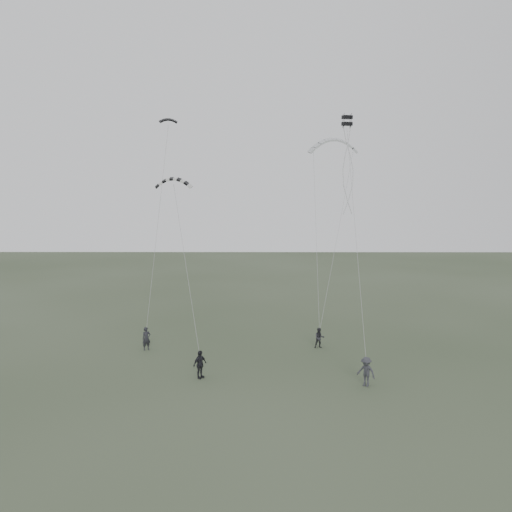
{
  "coord_description": "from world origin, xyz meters",
  "views": [
    {
      "loc": [
        1.24,
        -31.44,
        11.86
      ],
      "look_at": [
        1.07,
        5.45,
        7.25
      ],
      "focal_mm": 35.0,
      "sensor_mm": 36.0,
      "label": 1
    }
  ],
  "objects_px": {
    "kite_box": "(347,121)",
    "flyer_left": "(146,339)",
    "flyer_far": "(366,372)",
    "kite_pale_large": "(333,140)",
    "flyer_center": "(200,364)",
    "kite_dark_small": "(168,120)",
    "kite_striped": "(173,179)",
    "flyer_right": "(319,338)"
  },
  "relations": [
    {
      "from": "flyer_far",
      "to": "kite_pale_large",
      "type": "distance_m",
      "value": 23.5
    },
    {
      "from": "flyer_right",
      "to": "flyer_far",
      "type": "bearing_deg",
      "value": -81.31
    },
    {
      "from": "flyer_center",
      "to": "kite_striped",
      "type": "xyz_separation_m",
      "value": [
        -2.4,
        5.52,
        12.02
      ]
    },
    {
      "from": "flyer_far",
      "to": "kite_box",
      "type": "distance_m",
      "value": 16.74
    },
    {
      "from": "kite_dark_small",
      "to": "kite_pale_large",
      "type": "relative_size",
      "value": 0.32
    },
    {
      "from": "flyer_far",
      "to": "flyer_left",
      "type": "bearing_deg",
      "value": -165.32
    },
    {
      "from": "kite_dark_small",
      "to": "kite_striped",
      "type": "relative_size",
      "value": 0.55
    },
    {
      "from": "kite_pale_large",
      "to": "kite_box",
      "type": "relative_size",
      "value": 6.72
    },
    {
      "from": "flyer_center",
      "to": "kite_pale_large",
      "type": "relative_size",
      "value": 0.4
    },
    {
      "from": "flyer_right",
      "to": "kite_box",
      "type": "relative_size",
      "value": 2.3
    },
    {
      "from": "kite_pale_large",
      "to": "kite_striped",
      "type": "bearing_deg",
      "value": -142.3
    },
    {
      "from": "flyer_left",
      "to": "flyer_right",
      "type": "xyz_separation_m",
      "value": [
        13.27,
        0.58,
        -0.1
      ]
    },
    {
      "from": "flyer_right",
      "to": "kite_pale_large",
      "type": "height_order",
      "value": "kite_pale_large"
    },
    {
      "from": "flyer_far",
      "to": "kite_striped",
      "type": "relative_size",
      "value": 0.7
    },
    {
      "from": "flyer_center",
      "to": "flyer_left",
      "type": "bearing_deg",
      "value": 79.37
    },
    {
      "from": "flyer_right",
      "to": "flyer_far",
      "type": "xyz_separation_m",
      "value": [
        1.95,
        -7.72,
        0.14
      ]
    },
    {
      "from": "kite_dark_small",
      "to": "kite_pale_large",
      "type": "height_order",
      "value": "kite_dark_small"
    },
    {
      "from": "flyer_far",
      "to": "kite_pale_large",
      "type": "relative_size",
      "value": 0.4
    },
    {
      "from": "kite_box",
      "to": "flyer_center",
      "type": "bearing_deg",
      "value": -179.08
    },
    {
      "from": "flyer_far",
      "to": "kite_striped",
      "type": "xyz_separation_m",
      "value": [
        -12.85,
        6.82,
        12.01
      ]
    },
    {
      "from": "flyer_left",
      "to": "flyer_center",
      "type": "distance_m",
      "value": 7.54
    },
    {
      "from": "flyer_left",
      "to": "kite_dark_small",
      "type": "distance_m",
      "value": 17.58
    },
    {
      "from": "flyer_center",
      "to": "kite_dark_small",
      "type": "xyz_separation_m",
      "value": [
        -3.53,
        10.37,
        16.92
      ]
    },
    {
      "from": "flyer_right",
      "to": "flyer_center",
      "type": "height_order",
      "value": "flyer_center"
    },
    {
      "from": "flyer_far",
      "to": "kite_dark_small",
      "type": "relative_size",
      "value": 1.28
    },
    {
      "from": "flyer_right",
      "to": "kite_box",
      "type": "xyz_separation_m",
      "value": [
        1.32,
        -2.54,
        16.04
      ]
    },
    {
      "from": "flyer_right",
      "to": "kite_dark_small",
      "type": "distance_m",
      "value": 21.24
    },
    {
      "from": "kite_striped",
      "to": "flyer_center",
      "type": "bearing_deg",
      "value": -69.27
    },
    {
      "from": "kite_box",
      "to": "kite_dark_small",
      "type": "bearing_deg",
      "value": 133.49
    },
    {
      "from": "flyer_center",
      "to": "kite_box",
      "type": "bearing_deg",
      "value": -28.29
    },
    {
      "from": "flyer_center",
      "to": "flyer_far",
      "type": "distance_m",
      "value": 10.53
    },
    {
      "from": "flyer_center",
      "to": "flyer_far",
      "type": "xyz_separation_m",
      "value": [
        10.45,
        -1.3,
        0.01
      ]
    },
    {
      "from": "flyer_center",
      "to": "kite_striped",
      "type": "relative_size",
      "value": 0.69
    },
    {
      "from": "kite_pale_large",
      "to": "flyer_far",
      "type": "bearing_deg",
      "value": -91.77
    },
    {
      "from": "flyer_left",
      "to": "kite_pale_large",
      "type": "distance_m",
      "value": 24.43
    },
    {
      "from": "kite_pale_large",
      "to": "kite_striped",
      "type": "xyz_separation_m",
      "value": [
        -13.11,
        -10.47,
        -3.89
      ]
    },
    {
      "from": "flyer_center",
      "to": "kite_box",
      "type": "xyz_separation_m",
      "value": [
        9.83,
        3.88,
        15.91
      ]
    },
    {
      "from": "kite_box",
      "to": "flyer_left",
      "type": "bearing_deg",
      "value": 151.72
    },
    {
      "from": "kite_striped",
      "to": "flyer_left",
      "type": "bearing_deg",
      "value": 169.59
    },
    {
      "from": "flyer_right",
      "to": "flyer_far",
      "type": "relative_size",
      "value": 0.85
    },
    {
      "from": "kite_box",
      "to": "flyer_far",
      "type": "bearing_deg",
      "value": -103.79
    },
    {
      "from": "flyer_left",
      "to": "kite_pale_large",
      "type": "bearing_deg",
      "value": 1.44
    }
  ]
}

